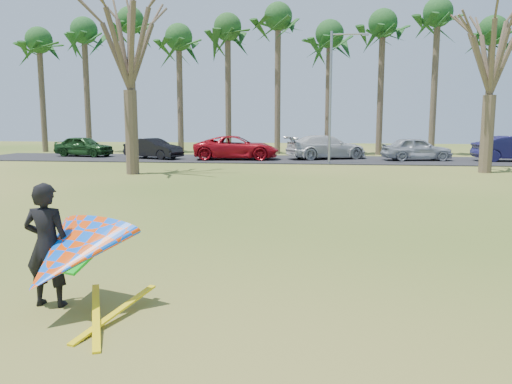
# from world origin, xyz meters

# --- Properties ---
(ground) EXTENTS (100.00, 100.00, 0.00)m
(ground) POSITION_xyz_m (0.00, 0.00, 0.00)
(ground) COLOR #285512
(ground) RESTS_ON ground
(parking_strip) EXTENTS (46.00, 7.00, 0.06)m
(parking_strip) POSITION_xyz_m (0.00, 25.00, 0.03)
(parking_strip) COLOR black
(parking_strip) RESTS_ON ground
(palm_0) EXTENTS (4.84, 4.84, 10.84)m
(palm_0) POSITION_xyz_m (-22.00, 31.00, 9.17)
(palm_0) COLOR #4A3C2C
(palm_0) RESTS_ON ground
(palm_1) EXTENTS (4.84, 4.84, 11.54)m
(palm_1) POSITION_xyz_m (-18.00, 31.00, 9.85)
(palm_1) COLOR #4D402E
(palm_1) RESTS_ON ground
(palm_2) EXTENTS (4.84, 4.84, 12.24)m
(palm_2) POSITION_xyz_m (-14.00, 31.00, 10.52)
(palm_2) COLOR #483A2B
(palm_2) RESTS_ON ground
(palm_3) EXTENTS (4.84, 4.84, 10.84)m
(palm_3) POSITION_xyz_m (-10.00, 31.00, 9.17)
(palm_3) COLOR #4B3B2D
(palm_3) RESTS_ON ground
(palm_4) EXTENTS (4.84, 4.84, 11.54)m
(palm_4) POSITION_xyz_m (-6.00, 31.00, 9.85)
(palm_4) COLOR #473B2A
(palm_4) RESTS_ON ground
(palm_5) EXTENTS (4.84, 4.84, 12.24)m
(palm_5) POSITION_xyz_m (-2.00, 31.00, 10.52)
(palm_5) COLOR brown
(palm_5) RESTS_ON ground
(palm_6) EXTENTS (4.84, 4.84, 10.84)m
(palm_6) POSITION_xyz_m (2.00, 31.00, 9.17)
(palm_6) COLOR #4B3B2D
(palm_6) RESTS_ON ground
(palm_7) EXTENTS (4.84, 4.84, 11.54)m
(palm_7) POSITION_xyz_m (6.00, 31.00, 9.85)
(palm_7) COLOR #4B3A2D
(palm_7) RESTS_ON ground
(palm_8) EXTENTS (4.84, 4.84, 12.24)m
(palm_8) POSITION_xyz_m (10.00, 31.00, 10.52)
(palm_8) COLOR #483C2B
(palm_8) RESTS_ON ground
(palm_9) EXTENTS (4.84, 4.84, 10.84)m
(palm_9) POSITION_xyz_m (14.00, 31.00, 9.17)
(palm_9) COLOR brown
(palm_9) RESTS_ON ground
(bare_tree_left) EXTENTS (6.60, 6.60, 9.70)m
(bare_tree_left) POSITION_xyz_m (-8.00, 15.00, 6.92)
(bare_tree_left) COLOR #4C3B2D
(bare_tree_left) RESTS_ON ground
(bare_tree_right) EXTENTS (6.27, 6.27, 9.21)m
(bare_tree_right) POSITION_xyz_m (10.00, 18.00, 6.57)
(bare_tree_right) COLOR brown
(bare_tree_right) RESTS_ON ground
(streetlight) EXTENTS (2.28, 0.18, 8.00)m
(streetlight) POSITION_xyz_m (2.16, 22.00, 4.46)
(streetlight) COLOR gray
(streetlight) RESTS_ON ground
(car_0) EXTENTS (4.61, 2.56, 1.48)m
(car_0) POSITION_xyz_m (-15.82, 25.56, 0.80)
(car_0) COLOR #163816
(car_0) RESTS_ON parking_strip
(car_1) EXTENTS (4.49, 2.92, 1.40)m
(car_1) POSITION_xyz_m (-10.05, 24.19, 0.76)
(car_1) COLOR black
(car_1) RESTS_ON parking_strip
(car_2) EXTENTS (5.97, 3.18, 1.60)m
(car_2) POSITION_xyz_m (-4.21, 24.25, 0.86)
(car_2) COLOR #A80D18
(car_2) RESTS_ON parking_strip
(car_3) EXTENTS (6.02, 4.34, 1.62)m
(car_3) POSITION_xyz_m (1.86, 25.51, 0.87)
(car_3) COLOR silver
(car_3) RESTS_ON parking_strip
(car_4) EXTENTS (4.73, 2.50, 1.53)m
(car_4) POSITION_xyz_m (7.78, 24.94, 0.83)
(car_4) COLOR #9DA2AB
(car_4) RESTS_ON parking_strip
(kite_flyer) EXTENTS (2.13, 2.39, 2.02)m
(kite_flyer) POSITION_xyz_m (-2.12, -2.78, 0.86)
(kite_flyer) COLOR black
(kite_flyer) RESTS_ON ground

